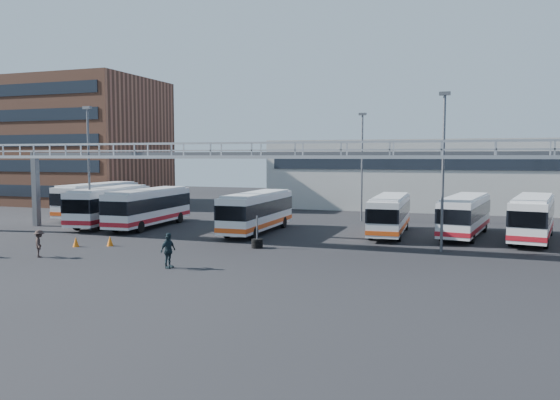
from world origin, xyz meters
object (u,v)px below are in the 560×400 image
(bus_0, at_px, (98,198))
(pedestrian_c, at_px, (39,244))
(bus_1, at_px, (110,204))
(bus_4, at_px, (257,210))
(bus_2, at_px, (149,206))
(pedestrian_d, at_px, (168,251))
(cone_left, at_px, (76,242))
(light_pole_back, at_px, (362,161))
(cone_right, at_px, (110,241))
(tire_stack, at_px, (257,242))
(bus_8, at_px, (533,216))
(light_pole_mid, at_px, (443,163))
(light_pole_left, at_px, (89,161))
(bus_7, at_px, (465,214))
(bus_6, at_px, (390,213))

(bus_0, xyz_separation_m, pedestrian_c, (10.75, -19.61, -1.05))
(bus_1, distance_m, bus_4, 14.18)
(bus_2, height_order, pedestrian_d, bus_2)
(cone_left, bearing_deg, light_pole_back, 53.47)
(cone_right, bearing_deg, pedestrian_c, -106.45)
(bus_2, bearing_deg, tire_stack, -31.55)
(bus_8, xyz_separation_m, cone_left, (-29.66, -13.17, -1.46))
(cone_right, bearing_deg, pedestrian_d, -34.30)
(pedestrian_c, bearing_deg, light_pole_mid, -107.54)
(bus_4, relative_size, bus_8, 0.98)
(light_pole_left, relative_size, light_pole_back, 1.00)
(light_pole_mid, bearing_deg, bus_7, 79.72)
(light_pole_left, height_order, bus_7, light_pole_left)
(bus_0, height_order, pedestrian_d, bus_0)
(bus_1, bearing_deg, bus_4, -8.87)
(bus_0, height_order, bus_1, bus_0)
(light_pole_mid, xyz_separation_m, tire_stack, (-11.78, -2.50, -5.36))
(bus_7, bearing_deg, light_pole_mid, -91.60)
(pedestrian_d, bearing_deg, light_pole_mid, -44.29)
(bus_1, bearing_deg, bus_0, 127.70)
(cone_left, bearing_deg, light_pole_left, 121.67)
(light_pole_left, relative_size, bus_6, 1.00)
(light_pole_left, height_order, bus_8, light_pole_left)
(light_pole_mid, bearing_deg, tire_stack, -168.02)
(bus_2, xyz_separation_m, bus_8, (30.59, 2.64, -0.04))
(bus_1, distance_m, bus_6, 24.52)
(light_pole_left, xyz_separation_m, cone_left, (4.38, -7.09, -5.39))
(bus_8, height_order, cone_right, bus_8)
(bus_6, height_order, tire_stack, bus_6)
(bus_7, distance_m, pedestrian_c, 30.12)
(bus_0, relative_size, cone_left, 16.88)
(light_pole_left, bearing_deg, pedestrian_c, -65.91)
(bus_7, height_order, bus_8, bus_8)
(bus_7, xyz_separation_m, tire_stack, (-13.15, -10.07, -1.37))
(bus_2, xyz_separation_m, bus_7, (25.93, 3.13, -0.10))
(light_pole_mid, bearing_deg, bus_6, 122.35)
(bus_8, xyz_separation_m, pedestrian_c, (-29.13, -17.07, -0.96))
(bus_0, relative_size, tire_stack, 5.21)
(bus_0, height_order, cone_left, bus_0)
(pedestrian_c, bearing_deg, cone_left, -33.08)
(bus_1, bearing_deg, bus_8, -3.82)
(bus_0, relative_size, bus_8, 1.04)
(bus_6, height_order, pedestrian_c, bus_6)
(bus_8, bearing_deg, tire_stack, -142.30)
(bus_2, height_order, cone_left, bus_2)
(light_pole_mid, xyz_separation_m, light_pole_back, (-8.00, 15.00, 0.00))
(bus_2, xyz_separation_m, bus_6, (20.35, 2.19, -0.14))
(bus_4, height_order, tire_stack, bus_4)
(bus_2, height_order, tire_stack, bus_2)
(bus_6, xyz_separation_m, pedestrian_d, (-9.78, -16.90, -0.73))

